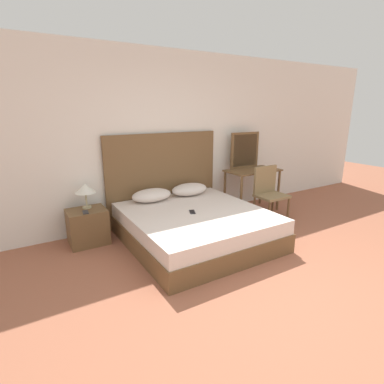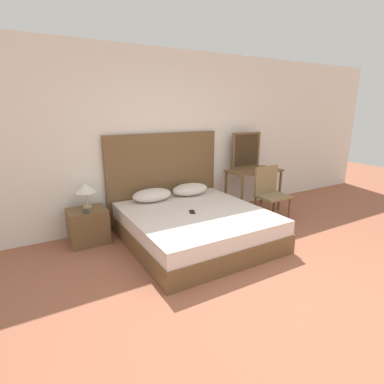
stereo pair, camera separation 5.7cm
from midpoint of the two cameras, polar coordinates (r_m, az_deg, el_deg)
The scene contains 13 objects.
ground_plane at distance 3.18m, azimuth 18.47°, elevation -20.19°, with size 16.00×16.00×0.00m, color #9E5B42.
wall_back at distance 4.89m, azimuth -6.07°, elevation 10.06°, with size 10.00×0.06×2.70m.
bed at distance 4.23m, azimuth 0.29°, elevation -6.55°, with size 1.83×1.94×0.45m.
headboard at distance 4.92m, azimuth -5.76°, elevation 2.68°, with size 1.92×0.05×1.45m.
pillow_left at distance 4.60m, azimuth -8.05°, elevation -0.61°, with size 0.62×0.38×0.19m.
pillow_right at distance 4.88m, azimuth -0.82°, elevation 0.52°, with size 0.62×0.38×0.19m.
phone_on_bed at distance 4.10m, azimuth -0.36°, elevation -3.80°, with size 0.12×0.17×0.01m.
nightstand at distance 4.41m, azimuth -19.59°, elevation -6.24°, with size 0.51×0.42×0.49m.
table_lamp at distance 4.34m, azimuth -20.03°, elevation 0.53°, with size 0.28×0.28×0.34m.
phone_on_nightstand at distance 4.23m, azimuth -20.00°, elevation -3.62°, with size 0.09×0.16×0.01m.
vanity_desk at distance 5.49m, azimuth 11.15°, elevation 2.86°, with size 0.96×0.53×0.76m.
vanity_mirror at distance 5.58m, azimuth 9.74°, elevation 7.86°, with size 0.63×0.03×0.64m.
chair at distance 5.17m, azimuth 14.08°, elevation 0.42°, with size 0.50×0.41×0.89m.
Camera 1 is at (-2.09, -1.58, 1.82)m, focal length 28.00 mm.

